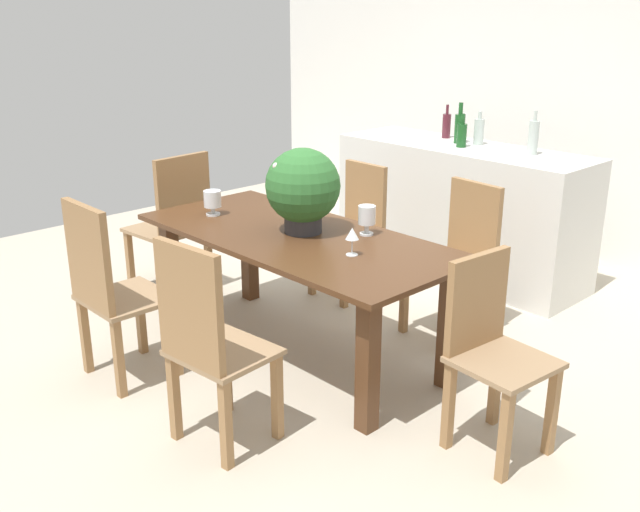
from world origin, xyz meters
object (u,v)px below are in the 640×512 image
object	(u,v)px
chair_near_right	(207,338)
chair_head_end	(176,218)
wine_bottle_dark	(462,134)
wine_bottle_tall	(460,127)
chair_foot_end	(490,344)
flower_centerpiece	(303,188)
wine_bottle_amber	(479,131)
wine_bottle_green	(446,125)
dining_table	(297,255)
wine_bottle_clear	(533,137)
chair_far_left	(355,223)
chair_far_right	(460,251)
crystal_vase_center_near	(212,200)
kitchen_counter	(460,210)
chair_near_left	(108,285)
wine_glass	(352,235)
crystal_vase_left	(367,217)

from	to	relation	value
chair_near_right	chair_head_end	world-z (taller)	chair_near_right
wine_bottle_dark	wine_bottle_tall	size ratio (longest dim) A/B	0.80
chair_foot_end	flower_centerpiece	size ratio (longest dim) A/B	1.90
chair_near_right	wine_bottle_amber	size ratio (longest dim) A/B	4.13
chair_near_right	wine_bottle_green	distance (m)	3.19
dining_table	wine_bottle_clear	distance (m)	2.02
chair_far_left	wine_bottle_tall	xyz separation A→B (m)	(0.15, 0.97, 0.59)
chair_far_right	wine_bottle_clear	size ratio (longest dim) A/B	3.12
flower_centerpiece	wine_bottle_amber	xyz separation A→B (m)	(-0.15, 1.92, 0.08)
crystal_vase_center_near	kitchen_counter	distance (m)	2.06
dining_table	wine_bottle_dark	xyz separation A→B (m)	(-0.19, 1.81, 0.46)
chair_foot_end	chair_far_left	bearing A→B (deg)	67.38
flower_centerpiece	crystal_vase_center_near	size ratio (longest dim) A/B	3.13
chair_near_left	wine_glass	world-z (taller)	chair_near_left
dining_table	chair_far_left	world-z (taller)	chair_far_left
wine_bottle_amber	chair_head_end	bearing A→B (deg)	-120.07
chair_near_right	chair_head_end	bearing A→B (deg)	-34.33
chair_far_left	crystal_vase_left	xyz separation A→B (m)	(0.73, -0.67, 0.34)
dining_table	chair_near_right	xyz separation A→B (m)	(0.46, -0.96, -0.06)
chair_near_left	kitchen_counter	bearing A→B (deg)	-95.03
crystal_vase_center_near	wine_bottle_amber	xyz separation A→B (m)	(0.50, 2.09, 0.25)
crystal_vase_center_near	wine_bottle_amber	size ratio (longest dim) A/B	0.63
wine_bottle_amber	kitchen_counter	bearing A→B (deg)	-107.51
chair_far_left	flower_centerpiece	size ratio (longest dim) A/B	1.91
dining_table	chair_near_left	distance (m)	1.07
chair_near_left	chair_near_right	bearing A→B (deg)	-179.45
chair_far_left	wine_bottle_clear	xyz separation A→B (m)	(0.78, 0.98, 0.59)
wine_glass	chair_near_right	bearing A→B (deg)	-90.83
wine_bottle_dark	chair_far_left	bearing A→B (deg)	-107.11
chair_far_left	wine_bottle_clear	bearing A→B (deg)	52.17
chair_far_right	crystal_vase_left	bearing A→B (deg)	-99.16
chair_far_right	wine_bottle_dark	size ratio (longest dim) A/B	3.88
chair_near_left	wine_bottle_green	bearing A→B (deg)	-88.89
chair_far_left	dining_table	bearing A→B (deg)	-64.28
flower_centerpiece	wine_bottle_green	distance (m)	2.04
chair_head_end	wine_bottle_green	bearing A→B (deg)	154.20
wine_glass	wine_bottle_clear	size ratio (longest dim) A/B	0.49
dining_table	chair_far_right	xyz separation A→B (m)	(0.46, 0.96, -0.09)
crystal_vase_left	wine_bottle_green	bearing A→B (deg)	114.04
wine_bottle_tall	wine_bottle_amber	bearing A→B (deg)	20.13
chair_foot_end	wine_bottle_green	xyz separation A→B (m)	(-1.82, 2.03, 0.57)
wine_bottle_amber	wine_bottle_green	distance (m)	0.35
chair_foot_end	wine_bottle_green	size ratio (longest dim) A/B	3.58
crystal_vase_center_near	chair_near_left	bearing A→B (deg)	-76.19
crystal_vase_left	wine_bottle_amber	xyz separation A→B (m)	(-0.44, 1.70, 0.24)
wine_glass	kitchen_counter	xyz separation A→B (m)	(-0.67, 1.89, -0.36)
crystal_vase_center_near	wine_bottle_tall	xyz separation A→B (m)	(0.36, 2.04, 0.27)
kitchen_counter	wine_bottle_dark	xyz separation A→B (m)	(0.01, -0.05, 0.59)
wine_bottle_dark	wine_bottle_tall	bearing A→B (deg)	132.15
chair_head_end	wine_bottle_amber	xyz separation A→B (m)	(1.14, 1.97, 0.53)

